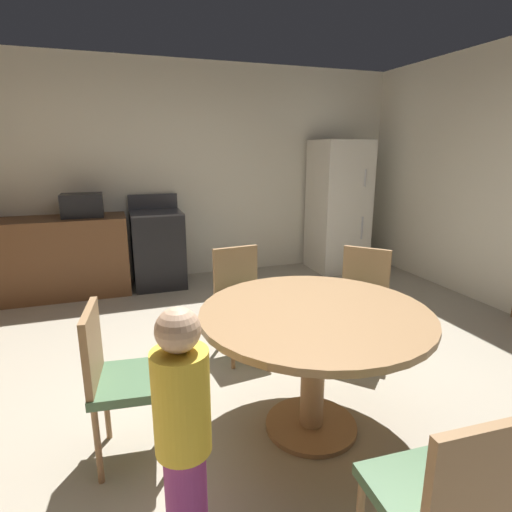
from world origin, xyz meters
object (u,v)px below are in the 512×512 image
Objects in this scene: chair_northeast at (361,295)px; person_child at (183,432)px; refrigerator at (338,206)px; microwave at (82,205)px; dining_table at (314,335)px; chair_north at (241,294)px; chair_west at (118,374)px; oven_range at (158,248)px; chair_south at (447,500)px.

person_child is at bearing -4.64° from chair_northeast.
refrigerator is 4.00× the size of microwave.
person_child is at bearing -146.96° from dining_table.
chair_northeast is 1.00× the size of chair_north.
chair_north and chair_west have the same top height.
chair_south is at bearing -83.03° from oven_range.
chair_west is (-0.51, -2.94, 0.03)m from oven_range.
microwave is 0.34× the size of dining_table.
refrigerator is at bearing 50.78° from chair_west.
chair_west is 1.00× the size of chair_south.
microwave is at bearing -153.58° from chair_north.
chair_northeast is at bearing 42.68° from dining_table.
chair_west and chair_south have the same top height.
dining_table is 1.50× the size of chair_south.
chair_south is (1.31, -4.14, -0.53)m from microwave.
refrigerator is 3.56m from dining_table.
oven_range is 2.04m from chair_north.
chair_west is (-1.87, -0.61, 0.00)m from chair_northeast.
oven_range is at bearing 0.26° from microwave.
chair_northeast is 1.97m from chair_west.
person_child is (0.52, -3.61, -0.45)m from microwave.
refrigerator reaches higher than chair_north.
refrigerator reaches higher than chair_northeast.
chair_south is (-1.93, -4.09, -0.38)m from refrigerator.
chair_northeast is at bearing -59.85° from oven_range.
person_child is (0.23, -0.67, 0.08)m from chair_west.
oven_range is 4.18m from chair_south.
chair_south is 0.80× the size of person_child.
chair_west is (0.28, -2.94, -0.53)m from microwave.
dining_table is (-1.88, -3.01, -0.27)m from refrigerator.
refrigerator is at bearing 19.56° from person_child.
chair_south is (0.06, -2.16, 0.00)m from chair_north.
chair_north is at bearing -57.80° from microwave.
oven_range is at bearing -172.99° from chair_north.
chair_northeast is 1.00× the size of chair_south.
microwave is (-0.80, -0.00, 0.56)m from oven_range.
chair_west is at bearing -99.91° from oven_range.
microwave reaches higher than chair_northeast.
microwave is 3.67m from person_child.
microwave is at bearing 113.94° from dining_table.
refrigerator reaches higher than chair_south.
oven_range is 2.50× the size of microwave.
chair_north is at bearing 4.30° from chair_south.
chair_west is 0.71m from person_child.
microwave is at bearing 179.11° from refrigerator.
chair_south is at bearing -115.28° from refrigerator.
refrigerator is 3.24m from microwave.
oven_range reaches higher than dining_table.
dining_table is at bearing 0.00° from chair_south.
oven_range is 0.98m from microwave.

